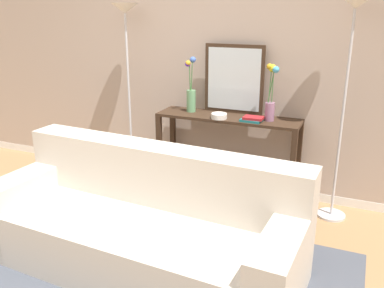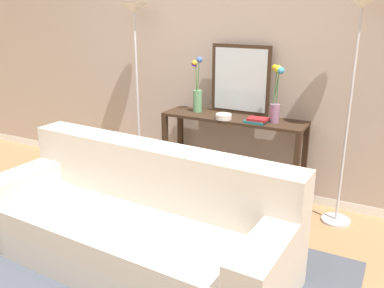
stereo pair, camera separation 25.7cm
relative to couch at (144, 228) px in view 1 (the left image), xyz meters
name	(u,v)px [view 1 (the left image)]	position (x,y,z in m)	size (l,w,h in m)	color
back_wall	(209,49)	(-0.15, 1.71, 1.16)	(12.00, 0.15, 2.95)	white
area_rug	(134,275)	(0.00, -0.16, -0.31)	(3.13, 1.90, 0.01)	#474C56
couch	(144,228)	(0.00, 0.00, 0.00)	(2.40, 1.02, 0.88)	beige
console_table	(227,142)	(0.18, 1.40, 0.28)	(1.42, 0.38, 0.86)	#382619
floor_lamp_left	(127,45)	(-0.93, 1.37, 1.20)	(0.28, 0.28, 1.92)	silver
floor_lamp_right	(350,49)	(1.24, 1.37, 1.23)	(0.28, 0.28, 1.97)	silver
wall_mirror	(234,79)	(0.18, 1.56, 0.89)	(0.61, 0.02, 0.68)	#382619
vase_tall_flowers	(191,92)	(-0.24, 1.43, 0.75)	(0.10, 0.12, 0.55)	#669E6B
vase_short_flowers	(271,96)	(0.59, 1.41, 0.78)	(0.12, 0.12, 0.53)	gray
fruit_bowl	(219,116)	(0.12, 1.28, 0.57)	(0.15, 0.15, 0.05)	silver
book_stack	(252,119)	(0.45, 1.31, 0.57)	(0.21, 0.16, 0.05)	#1E7075
book_row_under_console	(190,184)	(-0.23, 1.40, -0.26)	(0.36, 0.18, 0.12)	gold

